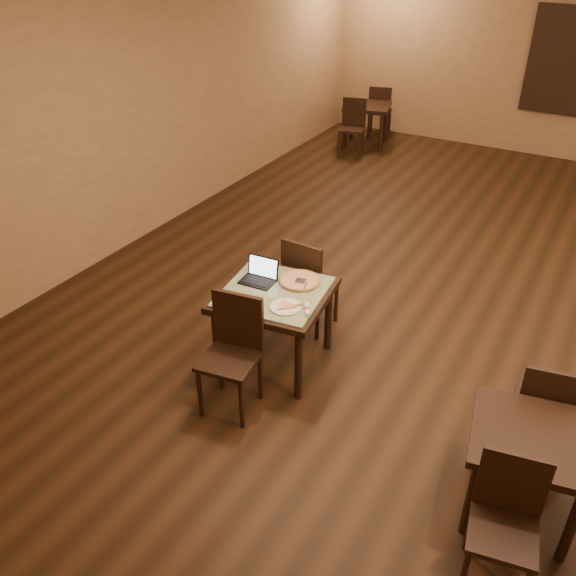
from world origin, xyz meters
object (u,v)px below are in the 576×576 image
Objects in this scene: chair_main_far at (307,280)px; other_table_b_chair_near at (353,123)px; other_table_c_chair_near at (506,515)px; other_table_c_chair_far at (545,407)px; other_table_b at (367,112)px; laptop at (260,275)px; other_table_b_chair_far at (380,109)px; pizza_pan at (300,282)px; chair_main_near at (233,346)px; other_table_c at (530,448)px; tiled_table at (274,301)px.

other_table_b_chair_near is (-1.81, 4.96, -0.03)m from chair_main_far.
other_table_c_chair_near and other_table_c_chair_far have the same top height.
other_table_c_chair_far is (4.08, -6.17, -0.08)m from other_table_b.
chair_main_far is 1.08× the size of other_table_c_chair_near.
laptop is 6.75m from other_table_b_chair_far.
other_table_c_chair_near reaches higher than pizza_pan.
other_table_b_chair_far is (-1.76, 7.27, -0.04)m from chair_main_near.
other_table_c_chair_near is at bearing 102.52° from other_table_b_chair_far.
laptop is 2.57m from other_table_c.
other_table_b_chair_near is (-0.02, -0.54, -0.07)m from other_table_b.
tiled_table is 0.29m from pizza_pan.
laptop is 2.76m from other_table_c_chair_near.
pizza_pan is 0.42× the size of other_table_c_chair_far.
other_table_b_chair_near is 1.08m from other_table_b_chair_far.
other_table_c_chair_far reaches higher than other_table_b.
laptop reaches higher than other_table_b_chair_near.
other_table_c_chair_near is at bearing -73.57° from other_table_b_chair_near.
chair_main_far is at bearing 91.41° from other_table_b_chair_far.
other_table_c_chair_far is (0.01, 0.53, -0.07)m from other_table_c.
other_table_b is (-1.78, 6.73, 0.03)m from chair_main_near.
tiled_table is 1.13× the size of other_table_c_chair_far.
chair_main_near is 0.78m from laptop.
other_table_c is at bearing 155.57° from chair_main_far.
chair_main_far is 2.39m from other_table_c_chair_far.
other_table_c_chair_near is 1.00× the size of other_table_c_chair_far.
chair_main_near is at bearing -79.14° from laptop.
other_table_b_chair_near is (-1.61, 5.48, -0.30)m from laptop.
pizza_pan is (0.12, -0.37, 0.21)m from chair_main_far.
chair_main_far is 1.07× the size of other_table_b_chair_far.
laptop is 0.35m from pizza_pan.
chair_main_near is at bearing 170.75° from other_table_c.
other_table_b is 7.84m from other_table_c.
other_table_c_chair_near is at bearing -32.39° from pizza_pan.
tiled_table is 1.11× the size of other_table_b.
chair_main_far is 3.20× the size of laptop.
chair_main_near is at bearing -98.86° from pizza_pan.
tiled_table is at bearing -11.24° from other_table_c_chair_far.
other_table_b_chair_near is 1.00× the size of other_table_b_chair_far.
other_table_b_chair_near is 7.84m from other_table_c_chair_near.
pizza_pan is 0.44× the size of other_table_c.
other_table_b_chair_far reaches higher than other_table_c_chair_near.
other_table_b_chair_near is 1.01× the size of other_table_c_chair_far.
chair_main_far is at bearing 65.43° from laptop.
tiled_table is 1.12× the size of other_table_b_chair_near.
other_table_c_chair_far is at bearing 106.29° from other_table_b_chair_far.
chair_main_near is 1.02× the size of chair_main_far.
chair_main_near reaches higher than other_table_b.
chair_main_near is 7.48m from other_table_b_chair_far.
other_table_b is 1.02× the size of other_table_c_chair_near.
other_table_b_chair_far is 7.84m from other_table_c_chair_far.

